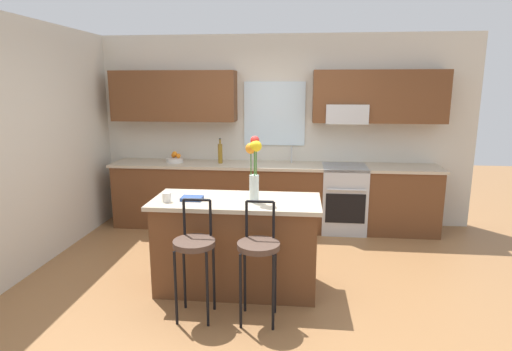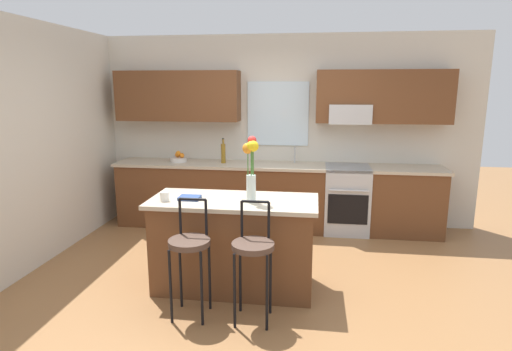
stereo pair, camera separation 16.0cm
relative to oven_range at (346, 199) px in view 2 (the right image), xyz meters
The scene contains 14 objects.
ground_plane 2.00m from the oven_range, 120.54° to the right, with size 14.00×14.00×0.00m, color olive.
wall_left 3.91m from the oven_range, 158.82° to the right, with size 0.12×4.60×2.70m, color beige.
back_wall_assembly 1.46m from the oven_range, 162.36° to the left, with size 5.60×0.50×2.70m.
counter_run 0.99m from the oven_range, behind, with size 4.56×0.64×0.92m.
sink_faucet 0.96m from the oven_range, 167.07° to the left, with size 0.02×0.13×0.23m.
oven_range is the anchor object (origin of this frame).
kitchen_island 2.24m from the oven_range, 123.08° to the right, with size 1.62×0.71×0.92m.
bar_stool_near 2.87m from the oven_range, 121.48° to the right, with size 0.36×0.36×1.04m.
bar_stool_middle 2.62m from the oven_range, 111.16° to the right, with size 0.36×0.36×1.04m.
flower_vase 2.35m from the oven_range, 118.13° to the right, with size 0.15×0.16×0.62m.
mug_ceramic 2.80m from the oven_range, 132.47° to the right, with size 0.08×0.08×0.09m, color silver.
cookbook 2.58m from the oven_range, 130.27° to the right, with size 0.20×0.15×0.03m, color navy.
fruit_bowl_oranges 2.44m from the oven_range, behind, with size 0.24×0.24×0.16m.
bottle_olive_oil 1.83m from the oven_range, behind, with size 0.06×0.06×0.35m.
Camera 2 is at (0.53, -4.05, 1.99)m, focal length 29.54 mm.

